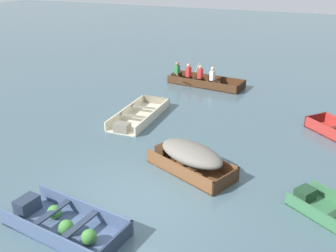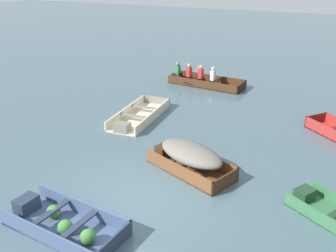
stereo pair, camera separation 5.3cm
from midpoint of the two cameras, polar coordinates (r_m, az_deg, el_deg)
name	(u,v)px [view 1 (the left image)]	position (r m, az deg, el deg)	size (l,w,h in m)	color
ground_plane	(134,205)	(9.26, -5.31, -11.88)	(80.00, 80.00, 0.00)	#47606B
dinghy_slate_blue_foreground	(63,223)	(8.74, -15.88, -14.05)	(2.89, 1.51, 0.40)	#475B7F
skiff_wooden_brown_near_moored	(190,156)	(10.37, 3.29, -4.58)	(2.72, 1.96, 0.80)	brown
skiff_cream_outer_moored	(138,117)	(13.90, -4.72, 1.44)	(1.28, 3.16, 0.35)	beige
rowboat_dark_varnish_with_crew	(201,80)	(17.95, 4.95, 7.03)	(3.64, 2.38, 0.93)	#4C2D19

